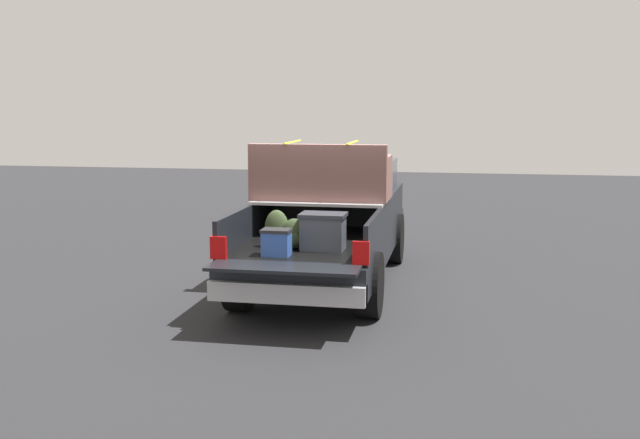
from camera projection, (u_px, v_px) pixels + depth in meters
name	position (u px, v px, depth m)	size (l,w,h in m)	color
ground_plane	(327.00, 283.00, 11.57)	(40.00, 40.00, 0.00)	#262628
pickup_truck	(331.00, 219.00, 11.76)	(6.05, 2.06, 2.23)	black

